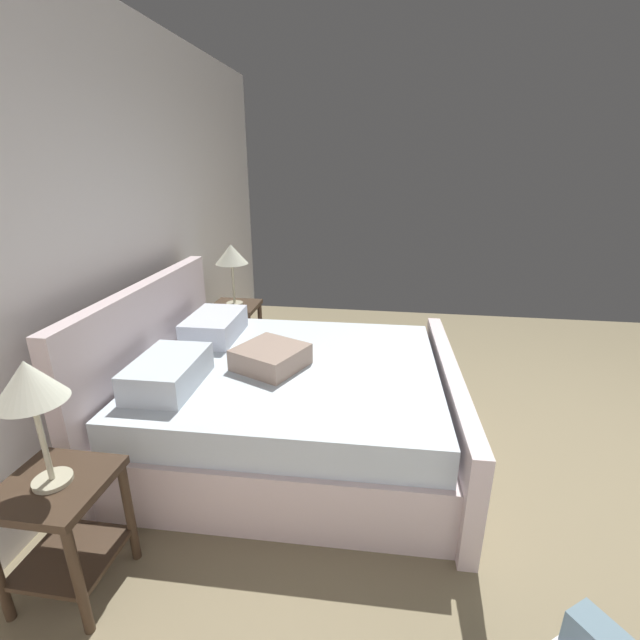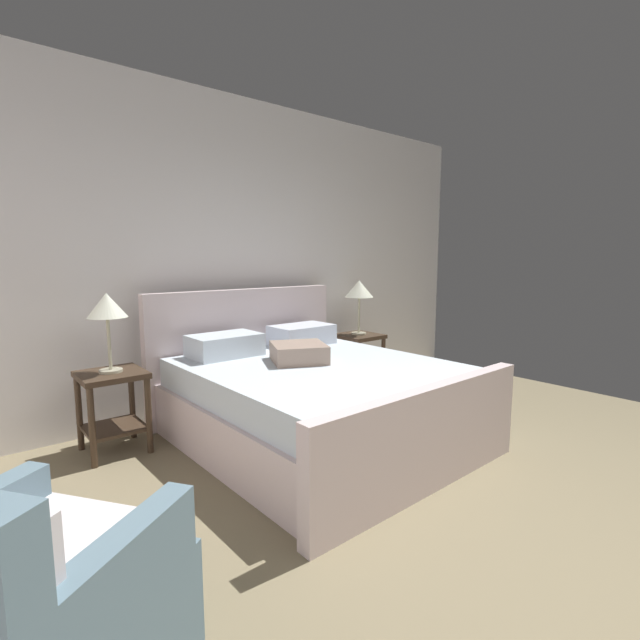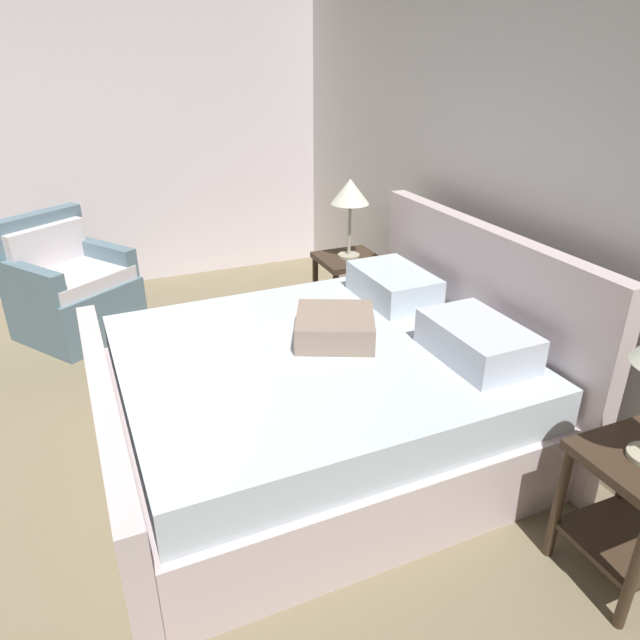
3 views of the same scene
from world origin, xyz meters
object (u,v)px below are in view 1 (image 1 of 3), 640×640
(nightstand_right, at_px, (236,324))
(table_lamp_left, at_px, (29,386))
(bed, at_px, (287,399))
(nightstand_left, at_px, (62,518))
(table_lamp_right, at_px, (231,256))

(nightstand_right, relative_size, table_lamp_left, 1.05)
(bed, distance_m, nightstand_right, 1.50)
(bed, bearing_deg, nightstand_left, 149.61)
(table_lamp_right, bearing_deg, nightstand_left, -178.95)
(nightstand_left, bearing_deg, table_lamp_right, 1.05)
(table_lamp_left, bearing_deg, nightstand_left, -90.00)
(table_lamp_left, bearing_deg, table_lamp_right, 1.05)
(nightstand_right, height_order, table_lamp_right, table_lamp_right)
(nightstand_right, xyz_separation_m, table_lamp_left, (-2.54, -0.05, 0.66))
(bed, xyz_separation_m, nightstand_left, (-1.27, 0.74, 0.06))
(bed, distance_m, table_lamp_right, 1.67)
(bed, xyz_separation_m, table_lamp_right, (1.27, 0.79, 0.73))
(nightstand_left, relative_size, table_lamp_left, 1.05)
(bed, bearing_deg, table_lamp_left, 149.61)
(bed, xyz_separation_m, nightstand_right, (1.27, 0.79, 0.06))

